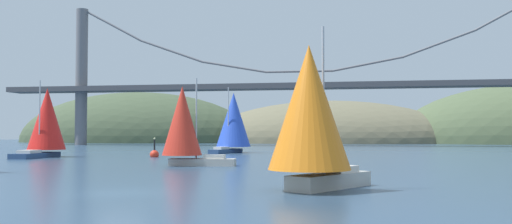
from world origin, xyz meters
TOP-DOWN VIEW (x-y plane):
  - ground_plane at (0.00, 0.00)m, footprint 360.00×360.00m
  - headland_center at (5.00, 135.00)m, footprint 76.17×44.00m
  - headland_left at (-55.00, 135.00)m, footprint 76.15×44.00m
  - suspension_bridge at (0.00, 95.00)m, footprint 141.19×6.00m
  - sailboat_orange_sail at (9.32, 2.63)m, footprint 6.18×7.53m
  - sailboat_blue_spinnaker at (-5.94, 53.23)m, footprint 6.44×8.98m
  - sailboat_scarlet_sail at (-3.62, 21.84)m, footprint 6.90×3.92m
  - sailboat_red_spinnaker at (-25.57, 35.43)m, footprint 4.62×8.48m
  - channel_buoy at (-12.33, 37.51)m, footprint 1.10×1.10m

SIDE VIEW (x-z plane):
  - ground_plane at x=0.00m, z-range 0.00..0.00m
  - headland_center at x=5.00m, z-range -12.31..12.31m
  - headland_left at x=-55.00m, z-range -15.58..15.58m
  - channel_buoy at x=-12.33m, z-range -0.95..1.69m
  - sailboat_scarlet_sail at x=-3.62m, z-range -0.18..7.77m
  - sailboat_orange_sail at x=9.32m, z-range -0.29..8.45m
  - sailboat_red_spinnaker at x=-25.57m, z-range -0.26..9.04m
  - sailboat_blue_spinnaker at x=-5.94m, z-range -0.08..9.59m
  - suspension_bridge at x=0.00m, z-range -2.01..31.04m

